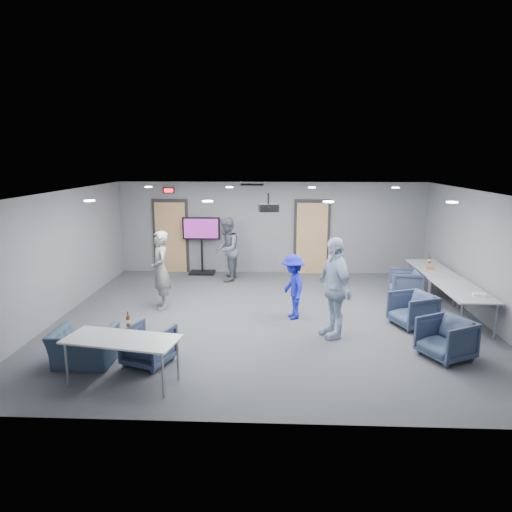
{
  "coord_description": "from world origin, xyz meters",
  "views": [
    {
      "loc": [
        0.14,
        -9.36,
        3.41
      ],
      "look_at": [
        -0.31,
        0.77,
        1.2
      ],
      "focal_mm": 32.0,
      "sensor_mm": 36.0,
      "label": 1
    }
  ],
  "objects_px": {
    "person_b": "(227,250)",
    "table_right_a": "(431,269)",
    "person_a": "(160,270)",
    "person_d": "(293,287)",
    "table_right_b": "(461,291)",
    "chair_right_a": "(405,284)",
    "chair_right_c": "(446,339)",
    "person_c": "(334,287)",
    "chair_right_b": "(412,310)",
    "bottle_front": "(128,321)",
    "projector": "(268,207)",
    "table_front_left": "(122,341)",
    "chair_front_a": "(149,345)",
    "chair_front_b": "(84,347)",
    "tv_stand": "(202,242)",
    "bottle_right": "(429,260)"
  },
  "relations": [
    {
      "from": "person_b",
      "to": "chair_right_c",
      "type": "bearing_deg",
      "value": 44.06
    },
    {
      "from": "person_c",
      "to": "table_right_b",
      "type": "distance_m",
      "value": 2.89
    },
    {
      "from": "person_d",
      "to": "tv_stand",
      "type": "distance_m",
      "value": 4.53
    },
    {
      "from": "chair_right_b",
      "to": "bottle_right",
      "type": "xyz_separation_m",
      "value": [
        1.15,
        2.63,
        0.47
      ]
    },
    {
      "from": "person_b",
      "to": "tv_stand",
      "type": "xyz_separation_m",
      "value": [
        -0.82,
        0.75,
        0.07
      ]
    },
    {
      "from": "chair_right_a",
      "to": "chair_front_a",
      "type": "bearing_deg",
      "value": -46.48
    },
    {
      "from": "chair_front_b",
      "to": "chair_right_a",
      "type": "bearing_deg",
      "value": -147.19
    },
    {
      "from": "chair_front_b",
      "to": "table_right_a",
      "type": "relative_size",
      "value": 0.53
    },
    {
      "from": "person_b",
      "to": "person_a",
      "type": "bearing_deg",
      "value": -24.56
    },
    {
      "from": "chair_front_a",
      "to": "tv_stand",
      "type": "bearing_deg",
      "value": -68.65
    },
    {
      "from": "chair_right_c",
      "to": "table_front_left",
      "type": "xyz_separation_m",
      "value": [
        -5.25,
        -1.13,
        0.33
      ]
    },
    {
      "from": "chair_front_b",
      "to": "table_right_b",
      "type": "bearing_deg",
      "value": -161.29
    },
    {
      "from": "person_a",
      "to": "person_d",
      "type": "relative_size",
      "value": 1.28
    },
    {
      "from": "bottle_right",
      "to": "table_right_a",
      "type": "bearing_deg",
      "value": -101.61
    },
    {
      "from": "chair_front_a",
      "to": "table_right_b",
      "type": "height_order",
      "value": "table_right_b"
    },
    {
      "from": "chair_right_b",
      "to": "chair_right_c",
      "type": "relative_size",
      "value": 0.99
    },
    {
      "from": "bottle_right",
      "to": "person_d",
      "type": "bearing_deg",
      "value": -147.87
    },
    {
      "from": "person_c",
      "to": "chair_right_b",
      "type": "xyz_separation_m",
      "value": [
        1.69,
        0.57,
        -0.62
      ]
    },
    {
      "from": "person_c",
      "to": "chair_front_a",
      "type": "relative_size",
      "value": 2.66
    },
    {
      "from": "table_right_b",
      "to": "tv_stand",
      "type": "relative_size",
      "value": 1.15
    },
    {
      "from": "person_c",
      "to": "projector",
      "type": "distance_m",
      "value": 2.09
    },
    {
      "from": "person_c",
      "to": "bottle_front",
      "type": "distance_m",
      "value": 3.82
    },
    {
      "from": "person_d",
      "to": "projector",
      "type": "bearing_deg",
      "value": -90.53
    },
    {
      "from": "person_b",
      "to": "table_right_b",
      "type": "bearing_deg",
      "value": 62.07
    },
    {
      "from": "table_right_a",
      "to": "table_right_b",
      "type": "height_order",
      "value": "same"
    },
    {
      "from": "bottle_front",
      "to": "table_right_a",
      "type": "bearing_deg",
      "value": 34.81
    },
    {
      "from": "person_a",
      "to": "bottle_front",
      "type": "bearing_deg",
      "value": -18.8
    },
    {
      "from": "person_a",
      "to": "table_right_b",
      "type": "xyz_separation_m",
      "value": [
        6.47,
        -0.66,
        -0.2
      ]
    },
    {
      "from": "table_right_b",
      "to": "bottle_front",
      "type": "height_order",
      "value": "bottle_front"
    },
    {
      "from": "person_a",
      "to": "projector",
      "type": "distance_m",
      "value": 2.96
    },
    {
      "from": "person_a",
      "to": "table_right_b",
      "type": "distance_m",
      "value": 6.51
    },
    {
      "from": "table_right_a",
      "to": "bottle_front",
      "type": "height_order",
      "value": "bottle_front"
    },
    {
      "from": "person_d",
      "to": "chair_right_b",
      "type": "xyz_separation_m",
      "value": [
        2.43,
        -0.39,
        -0.35
      ]
    },
    {
      "from": "person_d",
      "to": "bottle_front",
      "type": "xyz_separation_m",
      "value": [
        -2.74,
        -2.53,
        0.12
      ]
    },
    {
      "from": "person_c",
      "to": "bottle_right",
      "type": "relative_size",
      "value": 8.36
    },
    {
      "from": "table_front_left",
      "to": "chair_right_c",
      "type": "bearing_deg",
      "value": 22.52
    },
    {
      "from": "person_c",
      "to": "table_front_left",
      "type": "distance_m",
      "value": 4.02
    },
    {
      "from": "person_c",
      "to": "table_front_left",
      "type": "relative_size",
      "value": 1.07
    },
    {
      "from": "chair_right_a",
      "to": "chair_right_c",
      "type": "relative_size",
      "value": 0.97
    },
    {
      "from": "person_c",
      "to": "chair_right_a",
      "type": "bearing_deg",
      "value": 120.99
    },
    {
      "from": "person_c",
      "to": "chair_right_b",
      "type": "distance_m",
      "value": 1.89
    },
    {
      "from": "table_right_a",
      "to": "person_d",
      "type": "bearing_deg",
      "value": 117.25
    },
    {
      "from": "chair_right_a",
      "to": "table_right_b",
      "type": "height_order",
      "value": "table_right_b"
    },
    {
      "from": "chair_front_b",
      "to": "bottle_front",
      "type": "height_order",
      "value": "bottle_front"
    },
    {
      "from": "person_b",
      "to": "table_right_a",
      "type": "xyz_separation_m",
      "value": [
        5.22,
        -1.18,
        -0.21
      ]
    },
    {
      "from": "person_a",
      "to": "chair_front_a",
      "type": "distance_m",
      "value": 2.99
    },
    {
      "from": "person_c",
      "to": "chair_right_c",
      "type": "relative_size",
      "value": 2.51
    },
    {
      "from": "bottle_front",
      "to": "projector",
      "type": "height_order",
      "value": "projector"
    },
    {
      "from": "table_right_b",
      "to": "chair_right_b",
      "type": "bearing_deg",
      "value": 104.92
    },
    {
      "from": "person_a",
      "to": "chair_right_b",
      "type": "relative_size",
      "value": 2.32
    }
  ]
}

